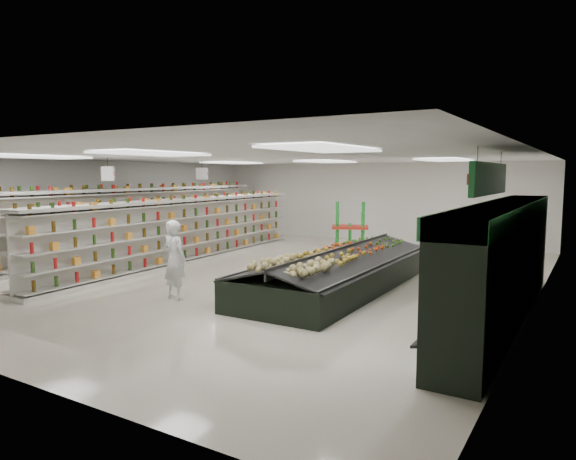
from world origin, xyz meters
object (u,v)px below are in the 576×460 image
Objects in this scene: produce_island at (339,270)px; shopper_main at (175,260)px; gondola_left at (122,225)px; soda_endcap at (350,229)px; shopper_background at (222,225)px; gondola_center at (184,233)px.

produce_island is 3.85× the size of shopper_main.
produce_island is (8.33, -0.67, -0.59)m from gondola_left.
soda_endcap is at bearing 39.26° from gondola_left.
gondola_left is at bearing -26.93° from shopper_main.
shopper_main is at bearing -134.74° from shopper_background.
soda_endcap is (6.02, 5.04, -0.26)m from gondola_left.
produce_island is (5.72, -0.82, -0.46)m from gondola_center.
soda_endcap is at bearing -87.51° from shopper_main.
gondola_center is at bearing -124.82° from soda_endcap.
shopper_main is (3.08, -3.65, -0.04)m from gondola_center.
produce_island is 7.07m from shopper_background.
gondola_left is 8.15× the size of soda_endcap.
shopper_background is at bearing 50.91° from gondola_left.
shopper_background reaches higher than soda_endcap.
gondola_center is 5.96m from soda_endcap.
gondola_left reaches higher than soda_endcap.
gondola_left is at bearing 175.38° from produce_island.
gondola_center is (2.61, 0.15, -0.13)m from gondola_left.
gondola_left is 1.14× the size of gondola_center.
gondola_left is 7.54× the size of shopper_main.
produce_island is 3.60× the size of shopper_background.
shopper_background is at bearing 151.71° from produce_island.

